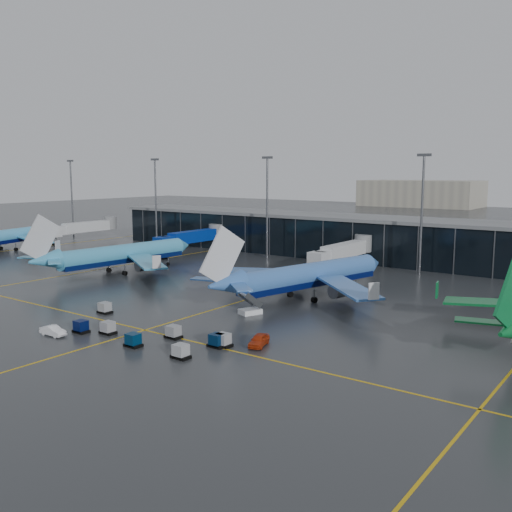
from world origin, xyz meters
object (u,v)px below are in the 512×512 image
Objects in this scene: airliner_klm_west at (13,228)px; baggage_carts at (150,333)px; mobile_airstair at (250,309)px; service_van_red at (259,340)px; airliner_klm_near at (311,261)px; airliner_arkefly at (124,243)px; service_van_white at (53,331)px.

baggage_carts is at bearing -35.50° from airliner_klm_west.
airliner_klm_west is 10.61× the size of mobile_airstair.
baggage_carts reaches higher than service_van_red.
baggage_carts is (94.66, -37.29, -5.41)m from airliner_klm_west.
mobile_airstair is (-1.73, -15.16, -5.75)m from airliner_klm_near.
mobile_airstair is (2.85, 18.26, 0.01)m from baggage_carts.
airliner_klm_near reaches higher than mobile_airstair.
airliner_klm_west is at bearing 178.18° from airliner_arkefly.
service_van_red is at bearing 23.57° from baggage_carts.
service_van_red is (54.59, -25.31, -5.73)m from airliner_arkefly.
service_van_red is at bearing -27.76° from mobile_airstair.
airliner_arkefly is 10.34× the size of service_van_white.
airliner_arkefly is at bearing -20.49° from airliner_klm_west.
airliner_klm_west is 94.29m from service_van_white.
airliner_klm_near is at bearing 105.03° from mobile_airstair.
baggage_carts is (41.09, -31.20, -5.73)m from airliner_arkefly.
airliner_arkefly is 1.51× the size of baggage_carts.
baggage_carts is 6.84× the size of service_van_white.
airliner_klm_west is 9.84× the size of service_van_white.
service_van_red is 28.01m from service_van_white.
airliner_arkefly is 11.16× the size of mobile_airstair.
baggage_carts is at bearing -173.58° from service_van_red.
airliner_klm_near is 34.22m from baggage_carts.
airliner_arkefly is 51.91m from baggage_carts.
airliner_arkefly is 1.00× the size of airliner_klm_near.
airliner_arkefly reaches higher than service_van_white.
airliner_klm_near is (45.67, 2.22, 0.03)m from airliner_arkefly.
baggage_carts is at bearing -32.53° from airliner_arkefly.
airliner_arkefly is 46.16m from mobile_airstair.
service_van_white is at bearing -47.39° from airliner_arkefly.
airliner_klm_near is at bearing 82.20° from baggage_carts.
airliner_klm_near is at bearing -16.23° from airliner_klm_west.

